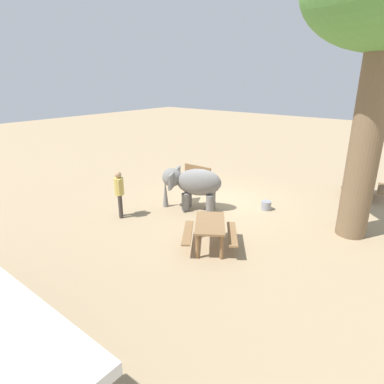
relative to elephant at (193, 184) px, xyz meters
name	(u,v)px	position (x,y,z in m)	size (l,w,h in m)	color
ground_plane	(218,201)	(-0.32, -1.17, -0.96)	(60.00, 60.00, 0.00)	tan
elephant	(193,184)	(0.00, 0.00, 0.00)	(2.13, 1.80, 1.51)	slate
person_handler	(119,191)	(1.46, 2.12, -0.02)	(0.43, 0.34, 1.62)	#3F3833
wooden_bench	(196,175)	(1.56, -2.21, -0.49)	(1.40, 0.41, 0.88)	brown
picnic_table_near	(364,182)	(-4.54, -5.29, -0.38)	(1.66, 1.68, 0.78)	brown
picnic_table_far	(210,228)	(-2.17, 1.96, -0.38)	(2.07, 2.08, 0.78)	olive
feed_bucket	(266,205)	(-2.15, -1.59, -0.80)	(0.36, 0.36, 0.32)	gray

